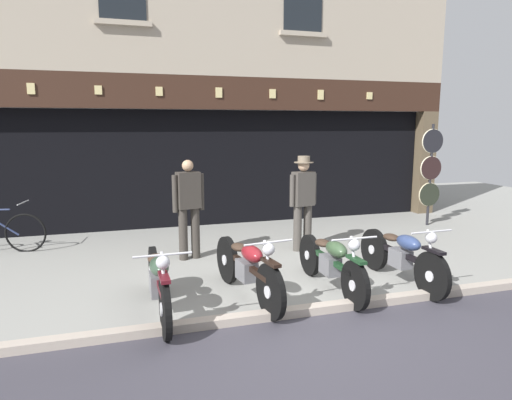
{
  "coord_description": "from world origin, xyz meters",
  "views": [
    {
      "loc": [
        -2.08,
        -4.65,
        2.27
      ],
      "look_at": [
        0.12,
        2.56,
        1.0
      ],
      "focal_mm": 31.47,
      "sensor_mm": 36.0,
      "label": 1
    }
  ],
  "objects_px": {
    "tyre_sign_pole": "(431,169)",
    "advert_board_near": "(107,153)",
    "motorcycle_center_left": "(247,267)",
    "shopkeeper_center": "(303,198)",
    "advert_board_far": "(51,152)",
    "motorcycle_left": "(159,281)",
    "motorcycle_center_right": "(401,255)",
    "salesman_left": "(189,205)",
    "motorcycle_center": "(331,262)"
  },
  "relations": [
    {
      "from": "motorcycle_center_left",
      "to": "shopkeeper_center",
      "type": "bearing_deg",
      "value": -137.07
    },
    {
      "from": "salesman_left",
      "to": "advert_board_far",
      "type": "xyz_separation_m",
      "value": [
        -2.42,
        2.61,
        0.79
      ]
    },
    {
      "from": "motorcycle_left",
      "to": "motorcycle_center_right",
      "type": "bearing_deg",
      "value": -179.42
    },
    {
      "from": "advert_board_near",
      "to": "tyre_sign_pole",
      "type": "bearing_deg",
      "value": -12.88
    },
    {
      "from": "motorcycle_center",
      "to": "motorcycle_center_right",
      "type": "bearing_deg",
      "value": 178.12
    },
    {
      "from": "shopkeeper_center",
      "to": "tyre_sign_pole",
      "type": "bearing_deg",
      "value": -174.82
    },
    {
      "from": "motorcycle_center_left",
      "to": "shopkeeper_center",
      "type": "xyz_separation_m",
      "value": [
        1.61,
        1.98,
        0.52
      ]
    },
    {
      "from": "motorcycle_left",
      "to": "tyre_sign_pole",
      "type": "distance_m",
      "value": 7.15
    },
    {
      "from": "tyre_sign_pole",
      "to": "motorcycle_center_left",
      "type": "bearing_deg",
      "value": -149.35
    },
    {
      "from": "shopkeeper_center",
      "to": "tyre_sign_pole",
      "type": "xyz_separation_m",
      "value": [
        3.55,
        1.08,
        0.33
      ]
    },
    {
      "from": "motorcycle_left",
      "to": "salesman_left",
      "type": "distance_m",
      "value": 2.37
    },
    {
      "from": "tyre_sign_pole",
      "to": "advert_board_far",
      "type": "distance_m",
      "value": 8.2
    },
    {
      "from": "motorcycle_center_left",
      "to": "motorcycle_center_right",
      "type": "relative_size",
      "value": 1.04
    },
    {
      "from": "motorcycle_center_left",
      "to": "motorcycle_center_right",
      "type": "distance_m",
      "value": 2.28
    },
    {
      "from": "motorcycle_center_left",
      "to": "motorcycle_center",
      "type": "distance_m",
      "value": 1.18
    },
    {
      "from": "tyre_sign_pole",
      "to": "advert_board_far",
      "type": "bearing_deg",
      "value": 168.82
    },
    {
      "from": "advert_board_far",
      "to": "advert_board_near",
      "type": "bearing_deg",
      "value": 0.01
    },
    {
      "from": "shopkeeper_center",
      "to": "advert_board_near",
      "type": "relative_size",
      "value": 1.66
    },
    {
      "from": "motorcycle_left",
      "to": "salesman_left",
      "type": "xyz_separation_m",
      "value": [
        0.7,
        2.21,
        0.51
      ]
    },
    {
      "from": "motorcycle_center_right",
      "to": "salesman_left",
      "type": "relative_size",
      "value": 1.17
    },
    {
      "from": "motorcycle_center_right",
      "to": "motorcycle_left",
      "type": "bearing_deg",
      "value": 0.07
    },
    {
      "from": "motorcycle_center_left",
      "to": "advert_board_near",
      "type": "relative_size",
      "value": 1.99
    },
    {
      "from": "motorcycle_center_right",
      "to": "motorcycle_center",
      "type": "bearing_deg",
      "value": -3.24
    },
    {
      "from": "tyre_sign_pole",
      "to": "shopkeeper_center",
      "type": "bearing_deg",
      "value": -163.07
    },
    {
      "from": "motorcycle_center",
      "to": "motorcycle_center_left",
      "type": "bearing_deg",
      "value": -2.54
    },
    {
      "from": "motorcycle_left",
      "to": "shopkeeper_center",
      "type": "height_order",
      "value": "shopkeeper_center"
    },
    {
      "from": "tyre_sign_pole",
      "to": "motorcycle_left",
      "type": "bearing_deg",
      "value": -152.85
    },
    {
      "from": "advert_board_near",
      "to": "motorcycle_center_right",
      "type": "bearing_deg",
      "value": -49.34
    },
    {
      "from": "motorcycle_center_right",
      "to": "shopkeeper_center",
      "type": "relative_size",
      "value": 1.16
    },
    {
      "from": "salesman_left",
      "to": "advert_board_near",
      "type": "bearing_deg",
      "value": -75.11
    },
    {
      "from": "motorcycle_left",
      "to": "motorcycle_center",
      "type": "xyz_separation_m",
      "value": [
        2.33,
        0.13,
        -0.01
      ]
    },
    {
      "from": "motorcycle_left",
      "to": "motorcycle_center",
      "type": "distance_m",
      "value": 2.34
    },
    {
      "from": "salesman_left",
      "to": "advert_board_far",
      "type": "bearing_deg",
      "value": -59.29
    },
    {
      "from": "tyre_sign_pole",
      "to": "motorcycle_center_right",
      "type": "bearing_deg",
      "value": -132.58
    },
    {
      "from": "motorcycle_left",
      "to": "motorcycle_center_right",
      "type": "height_order",
      "value": "motorcycle_left"
    },
    {
      "from": "motorcycle_center",
      "to": "advert_board_far",
      "type": "height_order",
      "value": "advert_board_far"
    },
    {
      "from": "shopkeeper_center",
      "to": "advert_board_near",
      "type": "height_order",
      "value": "advert_board_near"
    },
    {
      "from": "motorcycle_left",
      "to": "advert_board_far",
      "type": "distance_m",
      "value": 5.28
    },
    {
      "from": "advert_board_near",
      "to": "motorcycle_left",
      "type": "bearing_deg",
      "value": -82.57
    },
    {
      "from": "tyre_sign_pole",
      "to": "advert_board_near",
      "type": "bearing_deg",
      "value": 167.12
    },
    {
      "from": "motorcycle_center",
      "to": "shopkeeper_center",
      "type": "relative_size",
      "value": 1.16
    },
    {
      "from": "motorcycle_left",
      "to": "advert_board_far",
      "type": "bearing_deg",
      "value": -71.47
    },
    {
      "from": "motorcycle_center",
      "to": "tyre_sign_pole",
      "type": "relative_size",
      "value": 0.87
    },
    {
      "from": "motorcycle_center_right",
      "to": "salesman_left",
      "type": "height_order",
      "value": "salesman_left"
    },
    {
      "from": "advert_board_far",
      "to": "shopkeeper_center",
      "type": "bearing_deg",
      "value": -30.78
    },
    {
      "from": "advert_board_far",
      "to": "motorcycle_center_right",
      "type": "bearing_deg",
      "value": -42.54
    },
    {
      "from": "motorcycle_left",
      "to": "shopkeeper_center",
      "type": "bearing_deg",
      "value": -143.09
    },
    {
      "from": "motorcycle_left",
      "to": "shopkeeper_center",
      "type": "xyz_separation_m",
      "value": [
        2.76,
        2.16,
        0.53
      ]
    },
    {
      "from": "motorcycle_center",
      "to": "advert_board_near",
      "type": "xyz_separation_m",
      "value": [
        -2.96,
        4.69,
        1.25
      ]
    },
    {
      "from": "motorcycle_left",
      "to": "salesman_left",
      "type": "height_order",
      "value": "salesman_left"
    }
  ]
}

